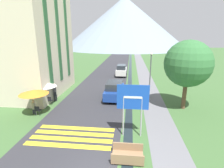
{
  "coord_description": "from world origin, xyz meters",
  "views": [
    {
      "loc": [
        1.21,
        -6.58,
        6.45
      ],
      "look_at": [
        -0.55,
        10.0,
        1.85
      ],
      "focal_mm": 28.0,
      "sensor_mm": 36.0,
      "label": 1
    }
  ],
  "objects_px": {
    "hotel_building": "(32,32)",
    "person_seated_far": "(41,101)",
    "cafe_umbrella_front_orange": "(34,92)",
    "cafe_umbrella_middle_white": "(45,84)",
    "tree_by_path": "(188,64)",
    "person_seated_near": "(34,106)",
    "footbridge": "(128,156)",
    "cafe_chair_far_right": "(54,95)",
    "cafe_chair_nearest": "(38,110)",
    "person_standing_terrace": "(55,91)",
    "cafe_chair_middle": "(50,100)",
    "parked_car_far": "(121,70)",
    "streetlamp": "(150,71)",
    "road_sign": "(133,102)",
    "parked_car_near": "(114,90)"
  },
  "relations": [
    {
      "from": "cafe_umbrella_middle_white",
      "to": "parked_car_far",
      "type": "bearing_deg",
      "value": 63.91
    },
    {
      "from": "parked_car_near",
      "to": "streetlamp",
      "type": "bearing_deg",
      "value": 11.02
    },
    {
      "from": "cafe_umbrella_front_orange",
      "to": "person_standing_terrace",
      "type": "relative_size",
      "value": 1.27
    },
    {
      "from": "parked_car_near",
      "to": "parked_car_far",
      "type": "distance_m",
      "value": 11.18
    },
    {
      "from": "cafe_chair_nearest",
      "to": "cafe_umbrella_front_orange",
      "type": "height_order",
      "value": "cafe_umbrella_front_orange"
    },
    {
      "from": "hotel_building",
      "to": "person_seated_far",
      "type": "distance_m",
      "value": 7.96
    },
    {
      "from": "cafe_umbrella_middle_white",
      "to": "streetlamp",
      "type": "distance_m",
      "value": 10.66
    },
    {
      "from": "parked_car_far",
      "to": "streetlamp",
      "type": "distance_m",
      "value": 11.22
    },
    {
      "from": "footbridge",
      "to": "cafe_umbrella_front_orange",
      "type": "relative_size",
      "value": 0.72
    },
    {
      "from": "footbridge",
      "to": "tree_by_path",
      "type": "relative_size",
      "value": 0.28
    },
    {
      "from": "person_seated_near",
      "to": "person_seated_far",
      "type": "distance_m",
      "value": 1.29
    },
    {
      "from": "cafe_chair_far_right",
      "to": "tree_by_path",
      "type": "bearing_deg",
      "value": -24.4
    },
    {
      "from": "cafe_umbrella_middle_white",
      "to": "person_standing_terrace",
      "type": "height_order",
      "value": "cafe_umbrella_middle_white"
    },
    {
      "from": "parked_car_far",
      "to": "cafe_umbrella_front_orange",
      "type": "xyz_separation_m",
      "value": [
        -6.37,
        -15.89,
        1.1
      ]
    },
    {
      "from": "parked_car_near",
      "to": "cafe_umbrella_middle_white",
      "type": "bearing_deg",
      "value": -160.29
    },
    {
      "from": "cafe_umbrella_front_orange",
      "to": "cafe_umbrella_middle_white",
      "type": "distance_m",
      "value": 2.41
    },
    {
      "from": "cafe_chair_middle",
      "to": "person_standing_terrace",
      "type": "height_order",
      "value": "person_standing_terrace"
    },
    {
      "from": "cafe_chair_middle",
      "to": "cafe_umbrella_middle_white",
      "type": "relative_size",
      "value": 0.38
    },
    {
      "from": "footbridge",
      "to": "streetlamp",
      "type": "xyz_separation_m",
      "value": [
        2.12,
        10.22,
        2.65
      ]
    },
    {
      "from": "cafe_chair_nearest",
      "to": "cafe_chair_middle",
      "type": "distance_m",
      "value": 2.33
    },
    {
      "from": "road_sign",
      "to": "parked_car_near",
      "type": "distance_m",
      "value": 7.51
    },
    {
      "from": "cafe_umbrella_middle_white",
      "to": "person_standing_terrace",
      "type": "distance_m",
      "value": 1.34
    },
    {
      "from": "person_seated_near",
      "to": "cafe_umbrella_middle_white",
      "type": "bearing_deg",
      "value": 90.21
    },
    {
      "from": "road_sign",
      "to": "parked_car_far",
      "type": "distance_m",
      "value": 18.45
    },
    {
      "from": "parked_car_far",
      "to": "person_seated_far",
      "type": "xyz_separation_m",
      "value": [
        -6.62,
        -14.49,
        -0.21
      ]
    },
    {
      "from": "hotel_building",
      "to": "road_sign",
      "type": "xyz_separation_m",
      "value": [
        10.82,
        -8.14,
        -4.5
      ]
    },
    {
      "from": "person_seated_far",
      "to": "tree_by_path",
      "type": "xyz_separation_m",
      "value": [
        13.01,
        1.27,
        3.43
      ]
    },
    {
      "from": "hotel_building",
      "to": "cafe_umbrella_front_orange",
      "type": "bearing_deg",
      "value": -64.12
    },
    {
      "from": "cafe_chair_nearest",
      "to": "cafe_chair_far_right",
      "type": "relative_size",
      "value": 1.0
    },
    {
      "from": "cafe_chair_far_right",
      "to": "tree_by_path",
      "type": "distance_m",
      "value": 13.28
    },
    {
      "from": "cafe_chair_far_right",
      "to": "cafe_umbrella_middle_white",
      "type": "height_order",
      "value": "cafe_umbrella_middle_white"
    },
    {
      "from": "cafe_umbrella_front_orange",
      "to": "cafe_umbrella_middle_white",
      "type": "bearing_deg",
      "value": 95.6
    },
    {
      "from": "cafe_umbrella_middle_white",
      "to": "cafe_umbrella_front_orange",
      "type": "bearing_deg",
      "value": -84.4
    },
    {
      "from": "cafe_chair_far_right",
      "to": "person_seated_far",
      "type": "xyz_separation_m",
      "value": [
        -0.27,
        -2.19,
        0.19
      ]
    },
    {
      "from": "cafe_chair_nearest",
      "to": "cafe_umbrella_middle_white",
      "type": "relative_size",
      "value": 0.38
    },
    {
      "from": "hotel_building",
      "to": "person_seated_far",
      "type": "xyz_separation_m",
      "value": [
        2.52,
        -4.32,
        -6.19
      ]
    },
    {
      "from": "footbridge",
      "to": "cafe_chair_far_right",
      "type": "height_order",
      "value": "cafe_chair_far_right"
    },
    {
      "from": "footbridge",
      "to": "cafe_chair_middle",
      "type": "relative_size",
      "value": 2.0
    },
    {
      "from": "cafe_chair_far_right",
      "to": "parked_car_near",
      "type": "bearing_deg",
      "value": -10.03
    },
    {
      "from": "person_standing_terrace",
      "to": "road_sign",
      "type": "bearing_deg",
      "value": -36.13
    },
    {
      "from": "road_sign",
      "to": "parked_car_far",
      "type": "relative_size",
      "value": 0.86
    },
    {
      "from": "hotel_building",
      "to": "cafe_chair_nearest",
      "type": "relative_size",
      "value": 15.17
    },
    {
      "from": "cafe_chair_far_right",
      "to": "cafe_chair_middle",
      "type": "xyz_separation_m",
      "value": [
        0.19,
        -1.44,
        0.0
      ]
    },
    {
      "from": "hotel_building",
      "to": "person_standing_terrace",
      "type": "bearing_deg",
      "value": -38.92
    },
    {
      "from": "parked_car_far",
      "to": "cafe_umbrella_middle_white",
      "type": "height_order",
      "value": "cafe_umbrella_middle_white"
    },
    {
      "from": "road_sign",
      "to": "person_seated_near",
      "type": "relative_size",
      "value": 2.8
    },
    {
      "from": "footbridge",
      "to": "tree_by_path",
      "type": "distance_m",
      "value": 9.76
    },
    {
      "from": "footbridge",
      "to": "cafe_umbrella_middle_white",
      "type": "xyz_separation_m",
      "value": [
        -8.06,
        7.19,
        1.76
      ]
    },
    {
      "from": "hotel_building",
      "to": "road_sign",
      "type": "bearing_deg",
      "value": -36.94
    },
    {
      "from": "person_standing_terrace",
      "to": "cafe_chair_nearest",
      "type": "bearing_deg",
      "value": -90.23
    }
  ]
}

